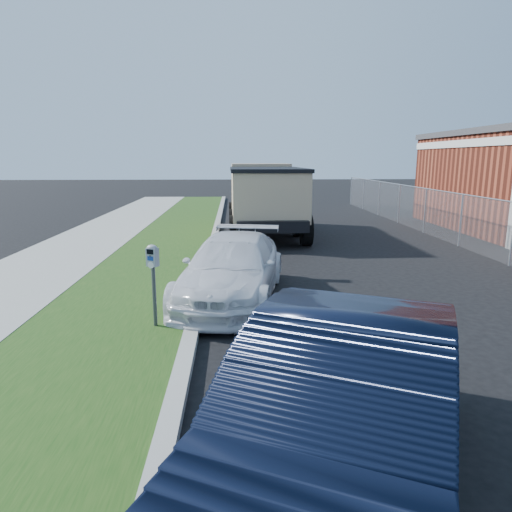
{
  "coord_description": "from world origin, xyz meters",
  "views": [
    {
      "loc": [
        -1.86,
        -8.31,
        2.99
      ],
      "look_at": [
        -1.4,
        1.0,
        1.0
      ],
      "focal_mm": 32.0,
      "sensor_mm": 36.0,
      "label": 1
    }
  ],
  "objects_px": {
    "navy_sedan": "(341,418)",
    "dump_truck": "(264,195)",
    "white_wagon": "(232,268)",
    "parking_meter": "(153,268)"
  },
  "relations": [
    {
      "from": "parking_meter",
      "to": "white_wagon",
      "type": "relative_size",
      "value": 0.31
    },
    {
      "from": "parking_meter",
      "to": "dump_truck",
      "type": "height_order",
      "value": "dump_truck"
    },
    {
      "from": "parking_meter",
      "to": "navy_sedan",
      "type": "height_order",
      "value": "navy_sedan"
    },
    {
      "from": "parking_meter",
      "to": "white_wagon",
      "type": "bearing_deg",
      "value": 79.61
    },
    {
      "from": "navy_sedan",
      "to": "dump_truck",
      "type": "distance_m",
      "value": 15.07
    },
    {
      "from": "white_wagon",
      "to": "dump_truck",
      "type": "relative_size",
      "value": 0.66
    },
    {
      "from": "white_wagon",
      "to": "dump_truck",
      "type": "xyz_separation_m",
      "value": [
        1.3,
        8.94,
        0.88
      ]
    },
    {
      "from": "parking_meter",
      "to": "dump_truck",
      "type": "distance_m",
      "value": 11.21
    },
    {
      "from": "parking_meter",
      "to": "navy_sedan",
      "type": "xyz_separation_m",
      "value": [
        2.28,
        -4.15,
        -0.36
      ]
    },
    {
      "from": "white_wagon",
      "to": "navy_sedan",
      "type": "distance_m",
      "value": 6.18
    }
  ]
}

